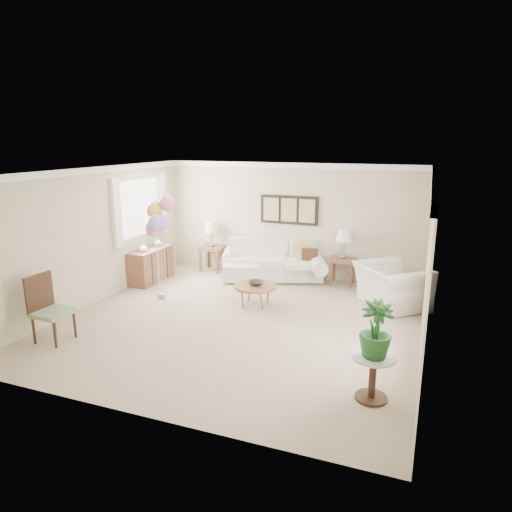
# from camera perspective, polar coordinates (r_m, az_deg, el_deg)

# --- Properties ---
(ground_plane) EXTENTS (6.00, 6.00, 0.00)m
(ground_plane) POSITION_cam_1_polar(r_m,az_deg,el_deg) (8.08, -2.14, -8.17)
(ground_plane) COLOR tan
(room_shell) EXTENTS (6.04, 6.04, 2.60)m
(room_shell) POSITION_cam_1_polar(r_m,az_deg,el_deg) (7.73, -2.74, 3.40)
(room_shell) COLOR #C4B699
(room_shell) RESTS_ON ground
(wall_art_triptych) EXTENTS (1.35, 0.06, 0.65)m
(wall_art_triptych) POSITION_cam_1_polar(r_m,az_deg,el_deg) (10.37, 4.16, 5.76)
(wall_art_triptych) COLOR black
(wall_art_triptych) RESTS_ON ground
(sofa) EXTENTS (2.73, 1.63, 0.90)m
(sofa) POSITION_cam_1_polar(r_m,az_deg,el_deg) (10.40, 2.19, -0.92)
(sofa) COLOR white
(sofa) RESTS_ON ground
(end_table_left) EXTENTS (0.55, 0.50, 0.60)m
(end_table_left) POSITION_cam_1_polar(r_m,az_deg,el_deg) (11.05, -5.53, 0.72)
(end_table_left) COLOR brown
(end_table_left) RESTS_ON ground
(end_table_right) EXTENTS (0.54, 0.49, 0.59)m
(end_table_right) POSITION_cam_1_polar(r_m,az_deg,el_deg) (10.15, 10.82, -0.76)
(end_table_right) COLOR brown
(end_table_right) RESTS_ON ground
(lamp_left) EXTENTS (0.33, 0.33, 0.59)m
(lamp_left) POSITION_cam_1_polar(r_m,az_deg,el_deg) (10.93, -5.60, 3.51)
(lamp_left) COLOR gray
(lamp_left) RESTS_ON end_table_left
(lamp_right) EXTENTS (0.36, 0.36, 0.63)m
(lamp_right) POSITION_cam_1_polar(r_m,az_deg,el_deg) (10.02, 10.97, 2.43)
(lamp_right) COLOR gray
(lamp_right) RESTS_ON end_table_right
(coffee_table) EXTENTS (0.81, 0.81, 0.41)m
(coffee_table) POSITION_cam_1_polar(r_m,az_deg,el_deg) (8.69, -0.09, -3.86)
(coffee_table) COLOR brown
(coffee_table) RESTS_ON ground
(decor_bowl) EXTENTS (0.30, 0.30, 0.07)m
(decor_bowl) POSITION_cam_1_polar(r_m,az_deg,el_deg) (8.69, -0.01, -3.39)
(decor_bowl) COLOR black
(decor_bowl) RESTS_ON coffee_table
(armchair) EXTENTS (1.61, 1.64, 0.80)m
(armchair) POSITION_cam_1_polar(r_m,az_deg,el_deg) (9.02, 16.58, -3.62)
(armchair) COLOR white
(armchair) RESTS_ON ground
(side_table) EXTENTS (0.54, 0.54, 0.59)m
(side_table) POSITION_cam_1_polar(r_m,az_deg,el_deg) (5.83, 14.44, -13.19)
(side_table) COLOR silver
(side_table) RESTS_ON ground
(potted_plant) EXTENTS (0.50, 0.50, 0.69)m
(potted_plant) POSITION_cam_1_polar(r_m,az_deg,el_deg) (5.59, 14.76, -8.89)
(potted_plant) COLOR #1A4D21
(potted_plant) RESTS_ON side_table
(accent_chair) EXTENTS (0.55, 0.55, 1.07)m
(accent_chair) POSITION_cam_1_polar(r_m,az_deg,el_deg) (7.87, -24.53, -5.80)
(accent_chair) COLOR gray
(accent_chair) RESTS_ON ground
(credenza) EXTENTS (0.46, 1.20, 0.74)m
(credenza) POSITION_cam_1_polar(r_m,az_deg,el_deg) (10.47, -12.98, -1.10)
(credenza) COLOR brown
(credenza) RESTS_ON ground
(vase_white) EXTENTS (0.18, 0.18, 0.18)m
(vase_white) POSITION_cam_1_polar(r_m,az_deg,el_deg) (10.13, -13.89, 1.01)
(vase_white) COLOR white
(vase_white) RESTS_ON credenza
(vase_sage) EXTENTS (0.22, 0.22, 0.18)m
(vase_sage) POSITION_cam_1_polar(r_m,az_deg,el_deg) (10.59, -12.16, 1.69)
(vase_sage) COLOR #ADB9A7
(vase_sage) RESTS_ON credenza
(balloon_cluster) EXTENTS (0.55, 0.53, 2.09)m
(balloon_cluster) POSITION_cam_1_polar(r_m,az_deg,el_deg) (8.99, -12.19, 4.82)
(balloon_cluster) COLOR gray
(balloon_cluster) RESTS_ON ground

